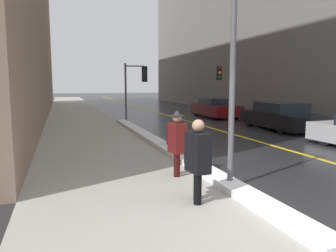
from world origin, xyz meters
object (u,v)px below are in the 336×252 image
at_px(lamp_post, 233,58).
at_px(traffic_light_near, 138,80).
at_px(parked_car_black, 279,116).
at_px(fire_hydrant, 169,138).
at_px(pedestrian_with_shoulder_bag, 197,157).
at_px(parked_car_maroon, 216,108).
at_px(pedestrian_in_fedora, 177,140).
at_px(traffic_light_far, 225,79).

height_order(lamp_post, traffic_light_near, lamp_post).
distance_m(parked_car_black, fire_hydrant, 7.21).
xyz_separation_m(pedestrian_with_shoulder_bag, parked_car_black, (7.75, 7.99, -0.23)).
xyz_separation_m(lamp_post, fire_hydrant, (0.13, 4.48, -2.36)).
bearing_deg(lamp_post, parked_car_maroon, 64.76).
relative_size(pedestrian_in_fedora, parked_car_maroon, 0.35).
height_order(pedestrian_in_fedora, fire_hydrant, pedestrian_in_fedora).
distance_m(lamp_post, traffic_light_near, 12.62).
distance_m(traffic_light_far, pedestrian_with_shoulder_bag, 15.32).
distance_m(pedestrian_in_fedora, fire_hydrant, 3.47).
bearing_deg(pedestrian_with_shoulder_bag, traffic_light_far, 144.15).
xyz_separation_m(pedestrian_in_fedora, fire_hydrant, (0.91, 3.30, -0.52)).
height_order(traffic_light_far, pedestrian_in_fedora, traffic_light_far).
height_order(traffic_light_far, parked_car_black, traffic_light_far).
height_order(lamp_post, fire_hydrant, lamp_post).
bearing_deg(pedestrian_with_shoulder_bag, lamp_post, 114.92).
bearing_deg(lamp_post, parked_car_black, 47.61).
distance_m(pedestrian_with_shoulder_bag, parked_car_maroon, 16.23).
bearing_deg(parked_car_maroon, traffic_light_near, 103.98).
relative_size(parked_car_black, parked_car_maroon, 1.01).
height_order(traffic_light_near, parked_car_black, traffic_light_near).
distance_m(traffic_light_far, fire_hydrant, 10.58).
bearing_deg(traffic_light_near, parked_car_black, -38.04).
height_order(pedestrian_with_shoulder_bag, parked_car_black, pedestrian_with_shoulder_bag).
relative_size(traffic_light_far, parked_car_maroon, 0.77).
height_order(pedestrian_with_shoulder_bag, parked_car_maroon, pedestrian_with_shoulder_bag).
bearing_deg(fire_hydrant, parked_car_black, 23.67).
distance_m(pedestrian_with_shoulder_bag, pedestrian_in_fedora, 1.81).
bearing_deg(traffic_light_far, lamp_post, 70.67).
xyz_separation_m(parked_car_maroon, fire_hydrant, (-6.36, -9.29, -0.27)).
bearing_deg(parked_car_black, pedestrian_in_fedora, 132.10).
height_order(traffic_light_near, traffic_light_far, traffic_light_far).
distance_m(traffic_light_near, fire_hydrant, 8.40).
distance_m(lamp_post, fire_hydrant, 5.06).
height_order(lamp_post, pedestrian_in_fedora, lamp_post).
distance_m(lamp_post, parked_car_black, 10.20).
height_order(parked_car_black, fire_hydrant, parked_car_black).
distance_m(traffic_light_far, pedestrian_in_fedora, 13.68).
xyz_separation_m(pedestrian_in_fedora, parked_car_black, (7.51, 6.20, -0.24)).
relative_size(lamp_post, parked_car_black, 0.98).
bearing_deg(traffic_light_far, pedestrian_in_fedora, 65.47).
relative_size(traffic_light_near, pedestrian_in_fedora, 2.12).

